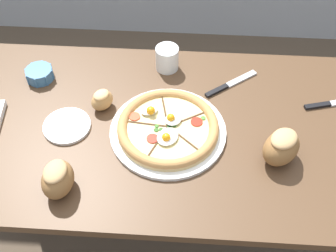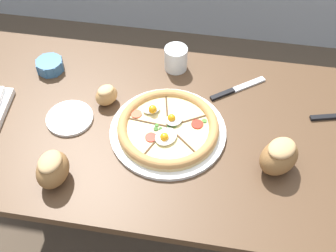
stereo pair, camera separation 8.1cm
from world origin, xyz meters
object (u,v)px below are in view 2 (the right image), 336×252
bread_piece_mid (279,156)px  side_saucer (70,118)px  pizza (168,128)px  ramekin_bowl (50,65)px  bread_piece_near (106,95)px  dining_table (159,147)px  knife_main (237,89)px  water_glass (176,60)px  bread_piece_far (52,169)px

bread_piece_mid → side_saucer: (-0.62, 0.08, -0.05)m
bread_piece_mid → side_saucer: bearing=172.9°
pizza → ramekin_bowl: pizza is taller
bread_piece_near → bread_piece_mid: 0.55m
dining_table → side_saucer: size_ratio=10.24×
knife_main → water_glass: bearing=124.4°
bread_piece_mid → knife_main: size_ratio=0.83×
pizza → water_glass: bearing=94.2°
pizza → side_saucer: pizza is taller
ramekin_bowl → side_saucer: bearing=-56.7°
pizza → bread_piece_mid: size_ratio=2.37×
pizza → water_glass: water_glass is taller
ramekin_bowl → water_glass: bearing=11.0°
dining_table → pizza: bearing=-34.4°
ramekin_bowl → bread_piece_near: (0.23, -0.12, 0.01)m
ramekin_bowl → side_saucer: (0.13, -0.20, -0.02)m
pizza → side_saucer: bearing=179.6°
bread_piece_far → water_glass: 0.56m
pizza → knife_main: bearing=48.2°
pizza → bread_piece_far: size_ratio=2.99×
water_glass → side_saucer: size_ratio=0.58×
ramekin_bowl → water_glass: size_ratio=1.14×
bread_piece_mid → knife_main: (-0.12, 0.29, -0.05)m
side_saucer → water_glass: bearing=45.1°
bread_piece_near → water_glass: (0.19, 0.20, 0.00)m
bread_piece_near → bread_piece_mid: size_ratio=0.63×
ramekin_bowl → bread_piece_mid: 0.80m
pizza → bread_piece_far: 0.35m
pizza → bread_piece_near: size_ratio=3.78×
knife_main → water_glass: (-0.21, 0.07, 0.03)m
pizza → knife_main: size_ratio=1.98×
dining_table → water_glass: size_ratio=17.76×
dining_table → ramekin_bowl: ramekin_bowl is taller
dining_table → knife_main: size_ratio=8.36×
ramekin_bowl → knife_main: bearing=0.9°
ramekin_bowl → bread_piece_far: (0.16, -0.41, 0.03)m
dining_table → ramekin_bowl: 0.46m
bread_piece_far → bread_piece_mid: bearing=13.2°
bread_piece_near → pizza: bearing=-23.0°
knife_main → water_glass: water_glass is taller
bread_piece_mid → water_glass: bread_piece_mid is taller
ramekin_bowl → bread_piece_mid: bread_piece_mid is taller
pizza → ramekin_bowl: size_ratio=3.68×
pizza → knife_main: pizza is taller
dining_table → bread_piece_far: bread_piece_far is taller
dining_table → bread_piece_mid: (0.35, -0.10, 0.16)m
dining_table → water_glass: 0.30m
ramekin_bowl → water_glass: water_glass is taller
knife_main → side_saucer: (-0.49, -0.21, 0.00)m
dining_table → bread_piece_near: bread_piece_near is taller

